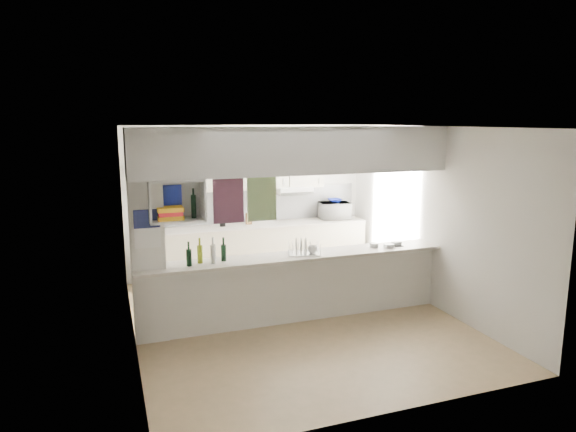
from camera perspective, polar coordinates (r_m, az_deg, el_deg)
name	(u,v)px	position (r m, az deg, el deg)	size (l,w,h in m)	color
floor	(296,320)	(7.13, 0.87, -11.49)	(4.80, 4.80, 0.00)	#988058
ceiling	(296,127)	(6.61, 0.93, 9.89)	(4.80, 4.80, 0.00)	white
wall_back	(248,200)	(9.00, -4.48, 1.75)	(4.20, 4.20, 0.00)	silver
wall_left	(130,239)	(6.34, -17.18, -2.48)	(4.80, 4.80, 0.00)	silver
wall_right	(431,217)	(7.73, 15.64, -0.09)	(4.80, 4.80, 0.00)	silver
servery_partition	(284,201)	(6.63, -0.50, 1.72)	(4.20, 0.50, 2.60)	silver
cubby_shelf	(175,203)	(6.24, -12.48, 1.39)	(0.65, 0.35, 0.50)	white
kitchen_run	(261,229)	(8.88, -2.99, -1.47)	(3.60, 0.63, 2.24)	beige
microwave	(335,211)	(9.32, 5.20, 0.60)	(0.54, 0.36, 0.30)	white
bowl	(335,200)	(9.33, 5.21, 1.73)	(0.25, 0.25, 0.06)	navy
dish_rack	(304,247)	(6.88, 1.79, -3.47)	(0.50, 0.43, 0.23)	silver
cup	(313,250)	(6.85, 2.75, -3.74)	(0.13, 0.13, 0.10)	white
wine_bottles	(207,254)	(6.49, -9.03, -4.19)	(0.52, 0.15, 0.34)	black
plastic_tubs	(385,245)	(7.38, 10.72, -3.17)	(0.49, 0.21, 0.06)	silver
utensil_jar	(223,222)	(8.69, -7.28, -0.70)	(0.10, 0.10, 0.14)	black
knife_block	(249,219)	(8.83, -4.39, -0.30)	(0.10, 0.08, 0.19)	brown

